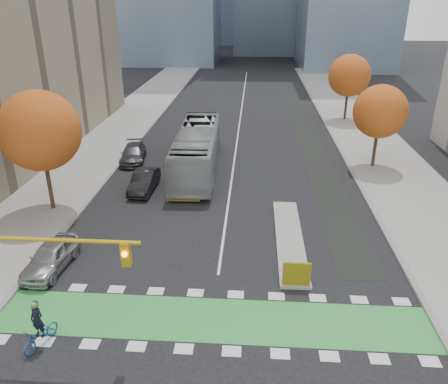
# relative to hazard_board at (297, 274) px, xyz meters

# --- Properties ---
(ground) EXTENTS (300.00, 300.00, 0.00)m
(ground) POSITION_rel_hazard_board_xyz_m (-4.00, -4.20, -0.80)
(ground) COLOR black
(ground) RESTS_ON ground
(sidewalk_west) EXTENTS (7.00, 120.00, 0.15)m
(sidewalk_west) POSITION_rel_hazard_board_xyz_m (-17.50, 15.80, -0.73)
(sidewalk_west) COLOR gray
(sidewalk_west) RESTS_ON ground
(sidewalk_east) EXTENTS (7.00, 120.00, 0.15)m
(sidewalk_east) POSITION_rel_hazard_board_xyz_m (9.50, 15.80, -0.73)
(sidewalk_east) COLOR gray
(sidewalk_east) RESTS_ON ground
(curb_west) EXTENTS (0.30, 120.00, 0.16)m
(curb_west) POSITION_rel_hazard_board_xyz_m (-14.00, 15.80, -0.73)
(curb_west) COLOR gray
(curb_west) RESTS_ON ground
(curb_east) EXTENTS (0.30, 120.00, 0.16)m
(curb_east) POSITION_rel_hazard_board_xyz_m (6.00, 15.80, -0.73)
(curb_east) COLOR gray
(curb_east) RESTS_ON ground
(bike_crossing) EXTENTS (20.00, 3.00, 0.01)m
(bike_crossing) POSITION_rel_hazard_board_xyz_m (-4.00, -2.70, -0.79)
(bike_crossing) COLOR green
(bike_crossing) RESTS_ON ground
(centre_line) EXTENTS (0.15, 70.00, 0.01)m
(centre_line) POSITION_rel_hazard_board_xyz_m (-4.00, 35.80, -0.80)
(centre_line) COLOR silver
(centre_line) RESTS_ON ground
(bike_lane_paint) EXTENTS (2.50, 50.00, 0.01)m
(bike_lane_paint) POSITION_rel_hazard_board_xyz_m (3.50, 25.80, -0.80)
(bike_lane_paint) COLOR black
(bike_lane_paint) RESTS_ON ground
(median_island) EXTENTS (1.60, 10.00, 0.16)m
(median_island) POSITION_rel_hazard_board_xyz_m (0.00, 4.80, -0.72)
(median_island) COLOR gray
(median_island) RESTS_ON ground
(hazard_board) EXTENTS (1.40, 0.12, 1.30)m
(hazard_board) POSITION_rel_hazard_board_xyz_m (0.00, 0.00, 0.00)
(hazard_board) COLOR yellow
(hazard_board) RESTS_ON median_island
(tree_west) EXTENTS (5.20, 5.20, 8.22)m
(tree_west) POSITION_rel_hazard_board_xyz_m (-16.00, 7.80, 4.82)
(tree_west) COLOR #332114
(tree_west) RESTS_ON ground
(tree_east_near) EXTENTS (4.40, 4.40, 7.08)m
(tree_east_near) POSITION_rel_hazard_board_xyz_m (8.00, 17.80, 4.06)
(tree_east_near) COLOR #332114
(tree_east_near) RESTS_ON ground
(tree_east_far) EXTENTS (4.80, 4.80, 7.65)m
(tree_east_far) POSITION_rel_hazard_board_xyz_m (8.50, 33.80, 4.44)
(tree_east_far) COLOR #332114
(tree_east_far) RESTS_ON ground
(traffic_signal_west) EXTENTS (8.53, 0.56, 5.20)m
(traffic_signal_west) POSITION_rel_hazard_board_xyz_m (-11.93, -4.71, 3.23)
(traffic_signal_west) COLOR #BF9914
(traffic_signal_west) RESTS_ON ground
(cyclist) EXTENTS (1.25, 2.02, 2.20)m
(cyclist) POSITION_rel_hazard_board_xyz_m (-10.99, -4.77, -0.06)
(cyclist) COLOR #1D4D86
(cyclist) RESTS_ON ground
(bus) EXTENTS (3.56, 13.55, 3.75)m
(bus) POSITION_rel_hazard_board_xyz_m (-7.00, 15.94, 1.08)
(bus) COLOR #999EA0
(bus) RESTS_ON ground
(parked_car_a) EXTENTS (2.04, 4.42, 1.47)m
(parked_car_a) POSITION_rel_hazard_board_xyz_m (-13.00, 0.80, -0.07)
(parked_car_a) COLOR #A4A3A8
(parked_car_a) RESTS_ON ground
(parked_car_b) EXTENTS (1.65, 4.52, 1.48)m
(parked_car_b) POSITION_rel_hazard_board_xyz_m (-10.50, 11.56, -0.06)
(parked_car_b) COLOR black
(parked_car_b) RESTS_ON ground
(parked_car_c) EXTENTS (2.67, 5.17, 1.43)m
(parked_car_c) POSITION_rel_hazard_board_xyz_m (-13.00, 17.87, -0.08)
(parked_car_c) COLOR #434347
(parked_car_c) RESTS_ON ground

